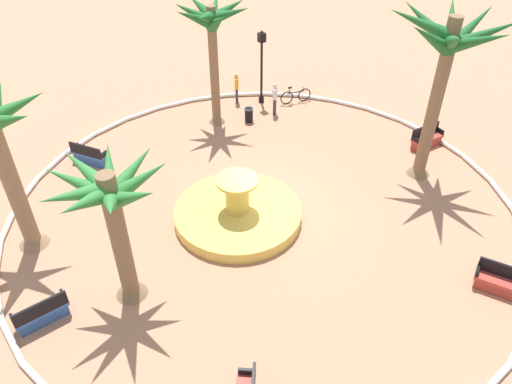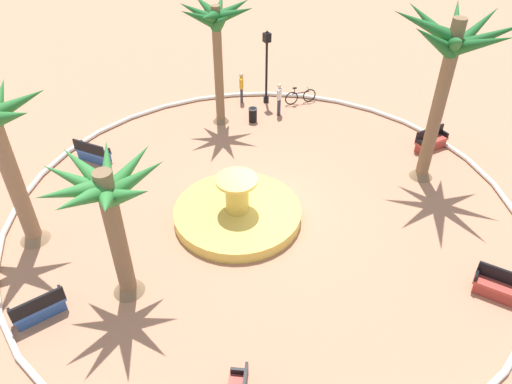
{
  "view_description": "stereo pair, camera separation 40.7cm",
  "coord_description": "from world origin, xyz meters",
  "px_view_note": "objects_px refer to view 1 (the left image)",
  "views": [
    {
      "loc": [
        8.34,
        12.12,
        12.4
      ],
      "look_at": [
        0.33,
        -0.03,
        1.0
      ],
      "focal_mm": 34.88,
      "sensor_mm": 36.0,
      "label": 1
    },
    {
      "loc": [
        7.99,
        12.34,
        12.4
      ],
      "look_at": [
        0.33,
        -0.03,
        1.0
      ],
      "focal_mm": 34.88,
      "sensor_mm": 36.0,
      "label": 2
    }
  ],
  "objects_px": {
    "bench_north": "(90,156)",
    "bench_southwest": "(426,140)",
    "fountain": "(238,213)",
    "bicycle_red_frame": "(296,96)",
    "person_cyclist_photo": "(275,97)",
    "palm_tree_mid_plaza": "(446,56)",
    "person_cyclist_helmet": "(237,86)",
    "bench_southeast": "(42,314)",
    "palm_tree_by_curb": "(211,30)",
    "bench_east": "(500,283)",
    "palm_tree_near_fountain": "(110,205)",
    "trash_bin": "(249,114)",
    "lamppost": "(262,61)"
  },
  "relations": [
    {
      "from": "bench_north",
      "to": "bench_southwest",
      "type": "bearing_deg",
      "value": 151.73
    },
    {
      "from": "fountain",
      "to": "bicycle_red_frame",
      "type": "height_order",
      "value": "fountain"
    },
    {
      "from": "bench_north",
      "to": "bicycle_red_frame",
      "type": "xyz_separation_m",
      "value": [
        -10.81,
        0.44,
        0.04
      ]
    },
    {
      "from": "bench_north",
      "to": "bicycle_red_frame",
      "type": "relative_size",
      "value": 0.95
    },
    {
      "from": "person_cyclist_photo",
      "to": "bench_southwest",
      "type": "bearing_deg",
      "value": 122.87
    },
    {
      "from": "palm_tree_mid_plaza",
      "to": "person_cyclist_helmet",
      "type": "bearing_deg",
      "value": -72.59
    },
    {
      "from": "bench_southeast",
      "to": "palm_tree_by_curb",
      "type": "bearing_deg",
      "value": -143.81
    },
    {
      "from": "bench_east",
      "to": "bench_north",
      "type": "relative_size",
      "value": 1.02
    },
    {
      "from": "bicycle_red_frame",
      "to": "palm_tree_near_fountain",
      "type": "bearing_deg",
      "value": 31.46
    },
    {
      "from": "fountain",
      "to": "bench_north",
      "type": "relative_size",
      "value": 2.96
    },
    {
      "from": "bench_east",
      "to": "bench_southeast",
      "type": "bearing_deg",
      "value": -28.53
    },
    {
      "from": "bench_east",
      "to": "bench_southwest",
      "type": "xyz_separation_m",
      "value": [
        -4.69,
        -7.18,
        0.0
      ]
    },
    {
      "from": "palm_tree_near_fountain",
      "to": "person_cyclist_helmet",
      "type": "relative_size",
      "value": 3.09
    },
    {
      "from": "palm_tree_mid_plaza",
      "to": "person_cyclist_photo",
      "type": "xyz_separation_m",
      "value": [
        2.13,
        -7.54,
        -4.27
      ]
    },
    {
      "from": "palm_tree_near_fountain",
      "to": "bench_southeast",
      "type": "distance_m",
      "value": 4.25
    },
    {
      "from": "palm_tree_by_curb",
      "to": "person_cyclist_photo",
      "type": "relative_size",
      "value": 3.51
    },
    {
      "from": "fountain",
      "to": "bench_north",
      "type": "bearing_deg",
      "value": -62.96
    },
    {
      "from": "person_cyclist_photo",
      "to": "person_cyclist_helmet",
      "type": "bearing_deg",
      "value": -67.13
    },
    {
      "from": "bench_southeast",
      "to": "bench_north",
      "type": "bearing_deg",
      "value": -118.05
    },
    {
      "from": "bench_southwest",
      "to": "person_cyclist_photo",
      "type": "relative_size",
      "value": 0.96
    },
    {
      "from": "bench_north",
      "to": "bicycle_red_frame",
      "type": "height_order",
      "value": "bench_north"
    },
    {
      "from": "palm_tree_by_curb",
      "to": "bench_east",
      "type": "height_order",
      "value": "palm_tree_by_curb"
    },
    {
      "from": "palm_tree_by_curb",
      "to": "bench_southwest",
      "type": "xyz_separation_m",
      "value": [
        -6.89,
        7.19,
        -4.26
      ]
    },
    {
      "from": "bench_southeast",
      "to": "trash_bin",
      "type": "height_order",
      "value": "bench_southeast"
    },
    {
      "from": "person_cyclist_photo",
      "to": "palm_tree_by_curb",
      "type": "bearing_deg",
      "value": -18.18
    },
    {
      "from": "palm_tree_by_curb",
      "to": "bench_southwest",
      "type": "height_order",
      "value": "palm_tree_by_curb"
    },
    {
      "from": "palm_tree_mid_plaza",
      "to": "bench_east",
      "type": "xyz_separation_m",
      "value": [
        2.77,
        5.9,
        -4.87
      ]
    },
    {
      "from": "palm_tree_near_fountain",
      "to": "person_cyclist_helmet",
      "type": "height_order",
      "value": "palm_tree_near_fountain"
    },
    {
      "from": "bench_east",
      "to": "bench_southwest",
      "type": "relative_size",
      "value": 1.02
    },
    {
      "from": "fountain",
      "to": "palm_tree_mid_plaza",
      "type": "xyz_separation_m",
      "value": [
        -7.91,
        1.71,
        4.93
      ]
    },
    {
      "from": "bench_southwest",
      "to": "person_cyclist_helmet",
      "type": "relative_size",
      "value": 1.0
    },
    {
      "from": "fountain",
      "to": "person_cyclist_helmet",
      "type": "relative_size",
      "value": 2.96
    },
    {
      "from": "bench_north",
      "to": "bench_southwest",
      "type": "relative_size",
      "value": 1.0
    },
    {
      "from": "palm_tree_by_curb",
      "to": "bicycle_red_frame",
      "type": "distance_m",
      "value": 6.17
    },
    {
      "from": "bench_southeast",
      "to": "bicycle_red_frame",
      "type": "height_order",
      "value": "bench_southeast"
    },
    {
      "from": "bench_southwest",
      "to": "lamppost",
      "type": "xyz_separation_m",
      "value": [
        3.87,
        -7.72,
        1.91
      ]
    },
    {
      "from": "palm_tree_near_fountain",
      "to": "bench_southwest",
      "type": "bearing_deg",
      "value": -176.92
    },
    {
      "from": "palm_tree_near_fountain",
      "to": "palm_tree_mid_plaza",
      "type": "height_order",
      "value": "palm_tree_mid_plaza"
    },
    {
      "from": "bench_east",
      "to": "person_cyclist_photo",
      "type": "height_order",
      "value": "person_cyclist_photo"
    },
    {
      "from": "bench_east",
      "to": "palm_tree_near_fountain",
      "type": "bearing_deg",
      "value": -32.78
    },
    {
      "from": "bench_north",
      "to": "person_cyclist_helmet",
      "type": "height_order",
      "value": "person_cyclist_helmet"
    },
    {
      "from": "person_cyclist_helmet",
      "to": "palm_tree_by_curb",
      "type": "bearing_deg",
      "value": 32.08
    },
    {
      "from": "fountain",
      "to": "lamppost",
      "type": "bearing_deg",
      "value": -129.26
    },
    {
      "from": "bench_southeast",
      "to": "bench_southwest",
      "type": "height_order",
      "value": "same"
    },
    {
      "from": "bench_southeast",
      "to": "lamppost",
      "type": "height_order",
      "value": "lamppost"
    },
    {
      "from": "person_cyclist_photo",
      "to": "palm_tree_near_fountain",
      "type": "bearing_deg",
      "value": 33.7
    },
    {
      "from": "bench_east",
      "to": "person_cyclist_helmet",
      "type": "height_order",
      "value": "person_cyclist_helmet"
    },
    {
      "from": "bench_east",
      "to": "bicycle_red_frame",
      "type": "bearing_deg",
      "value": -99.28
    },
    {
      "from": "palm_tree_by_curb",
      "to": "bench_southeast",
      "type": "bearing_deg",
      "value": 36.19
    },
    {
      "from": "palm_tree_by_curb",
      "to": "trash_bin",
      "type": "xyz_separation_m",
      "value": [
        -1.37,
        0.83,
        -4.22
      ]
    }
  ]
}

